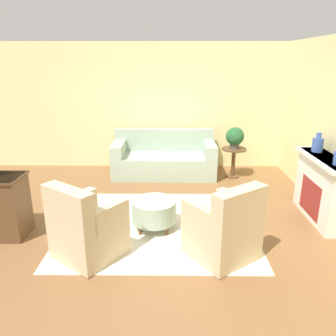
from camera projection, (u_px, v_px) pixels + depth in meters
ground_plane at (158, 226)px, 5.01m from camera, size 16.00×16.00×0.00m
wall_back at (162, 107)px, 7.47m from camera, size 9.98×0.12×2.80m
rug at (158, 225)px, 5.01m from camera, size 2.85×2.46×0.01m
couch at (164, 159)px, 7.18m from camera, size 2.19×1.00×0.95m
armchair_left at (86, 229)px, 4.10m from camera, size 1.02×1.02×1.00m
armchair_right at (225, 230)px, 4.08m from camera, size 1.02×1.02×1.00m
ottoman_table at (154, 211)px, 4.85m from camera, size 0.65×0.65×0.44m
side_table at (234, 158)px, 6.99m from camera, size 0.52×0.52×0.63m
fireplace at (323, 187)px, 5.08m from camera, size 0.44×1.38×1.01m
vase_mantel_near at (318, 144)px, 5.23m from camera, size 0.17×0.17×0.31m
potted_plant_on_side_table at (235, 137)px, 6.85m from camera, size 0.38×0.38×0.45m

